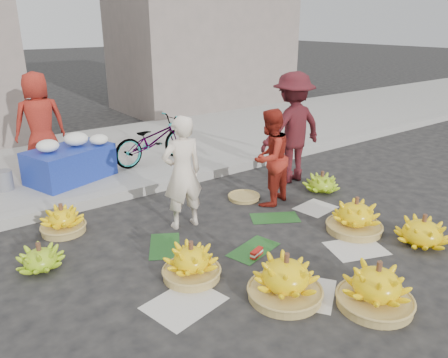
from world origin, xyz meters
TOP-DOWN VIEW (x-y plane):
  - ground at (0.00, 0.00)m, footprint 80.00×80.00m
  - curb at (0.00, 2.20)m, footprint 40.00×0.25m
  - sidewalk at (0.00, 4.30)m, footprint 40.00×4.00m
  - building_right at (4.50, 7.70)m, footprint 5.00×3.00m
  - newspaper_scatter at (0.00, -0.80)m, footprint 3.20×1.80m
  - banana_leaves at (-0.10, 0.20)m, footprint 2.00×1.00m
  - banana_bunch_0 at (-1.00, -0.26)m, footprint 0.60×0.60m
  - banana_bunch_1 at (-0.46, -1.09)m, footprint 0.76×0.76m
  - banana_bunch_2 at (0.13, -1.70)m, footprint 0.78×0.78m
  - banana_bunch_3 at (1.61, -1.29)m, footprint 0.69×0.69m
  - banana_bunch_4 at (1.25, -0.59)m, footprint 0.69×0.69m
  - banana_bunch_5 at (1.96, 0.60)m, footprint 0.53×0.53m
  - banana_bunch_6 at (-2.23, 0.84)m, footprint 0.60×0.60m
  - banana_bunch_7 at (-1.75, 1.59)m, footprint 0.54×0.54m
  - basket_spare at (0.78, 1.08)m, footprint 0.49×0.49m
  - incense_stack at (-0.17, -0.34)m, footprint 0.21×0.12m
  - vendor_cream at (-0.42, 0.84)m, footprint 0.57×0.41m
  - vendor_red at (0.97, 0.74)m, footprint 0.81×0.71m
  - man_striped at (1.93, 1.27)m, footprint 1.20×0.74m
  - flower_table at (-1.12, 3.16)m, footprint 1.44×1.15m
  - grey_bucket at (-2.09, 3.30)m, footprint 0.26×0.26m
  - flower_vendor at (-1.32, 3.89)m, footprint 0.84×0.56m
  - bicycle at (0.38, 3.18)m, footprint 0.72×1.61m

SIDE VIEW (x-z plane):
  - ground at x=0.00m, z-range 0.00..0.00m
  - newspaper_scatter at x=0.00m, z-range 0.00..0.01m
  - banana_leaves at x=-0.10m, z-range 0.00..0.01m
  - basket_spare at x=0.78m, z-range 0.00..0.05m
  - incense_stack at x=-0.17m, z-range 0.01..0.09m
  - sidewalk at x=0.00m, z-range 0.00..0.12m
  - curb at x=0.00m, z-range 0.00..0.15m
  - banana_bunch_6 at x=-2.23m, z-range -0.02..0.29m
  - banana_bunch_5 at x=1.96m, z-range -0.02..0.31m
  - banana_bunch_7 at x=-1.75m, z-range -0.04..0.36m
  - banana_bunch_3 at x=1.61m, z-range -0.02..0.37m
  - banana_bunch_0 at x=-1.00m, z-range -0.03..0.39m
  - banana_bunch_4 at x=1.25m, z-range -0.03..0.44m
  - banana_bunch_2 at x=0.13m, z-range -0.03..0.45m
  - banana_bunch_1 at x=-0.46m, z-range -0.03..0.45m
  - grey_bucket at x=-2.09m, z-range 0.12..0.42m
  - flower_table at x=-1.12m, z-range 0.06..0.79m
  - bicycle at x=0.38m, z-range 0.12..0.94m
  - vendor_red at x=0.97m, z-range 0.00..1.40m
  - vendor_cream at x=-0.42m, z-range 0.00..1.47m
  - man_striped at x=1.93m, z-range 0.00..1.79m
  - flower_vendor at x=-1.32m, z-range 0.12..1.78m
  - building_right at x=4.50m, z-range 0.00..5.00m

